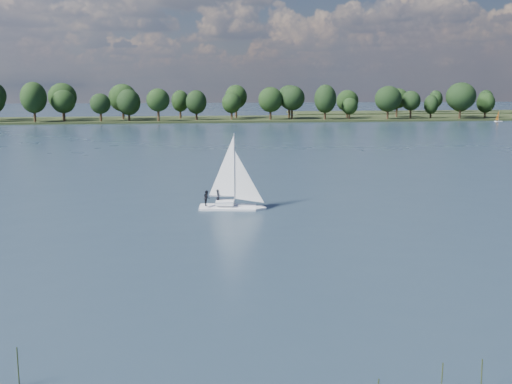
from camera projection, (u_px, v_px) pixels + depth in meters
ground at (208, 149)px, 131.05m from camera, size 700.00×700.00×0.00m
far_shore at (196, 120)px, 240.24m from camera, size 660.00×40.00×1.50m
far_shore_back at (492, 113)px, 306.95m from camera, size 220.00×30.00×1.40m
sailboat at (228, 188)px, 67.06m from camera, size 7.41×3.10×9.46m
dinghy_orange at (499, 119)px, 230.65m from camera, size 3.25×1.73×4.94m
treeline at (145, 101)px, 232.86m from camera, size 562.12×74.06×18.00m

